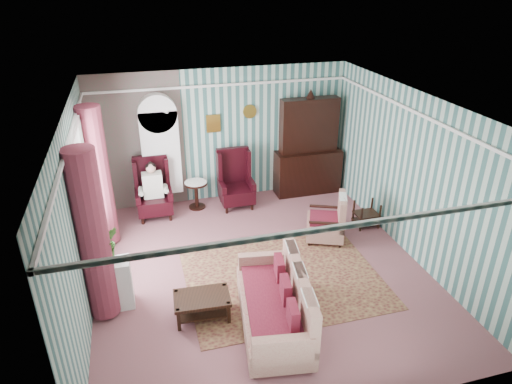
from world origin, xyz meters
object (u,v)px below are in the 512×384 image
object	(u,v)px
dresser_hutch	(309,144)
plant_stand	(113,284)
bookcase	(162,159)
nest_table	(366,214)
floral_armchair	(326,214)
seated_woman	(153,191)
coffee_table	(202,307)
sofa	(273,300)
wingback_left	(153,189)
round_side_table	(196,195)
wingback_right	(236,180)

from	to	relation	value
dresser_hutch	plant_stand	bearing A→B (deg)	-144.92
bookcase	plant_stand	distance (m)	3.39
nest_table	floral_armchair	distance (m)	1.07
seated_woman	coffee_table	world-z (taller)	seated_woman
dresser_hutch	seated_woman	bearing A→B (deg)	-175.59
dresser_hutch	plant_stand	world-z (taller)	dresser_hutch
sofa	wingback_left	bearing A→B (deg)	28.31
round_side_table	floral_armchair	world-z (taller)	floral_armchair
round_side_table	wingback_left	bearing A→B (deg)	-170.54
nest_table	sofa	distance (m)	3.54
wingback_left	sofa	bearing A→B (deg)	-70.25
bookcase	wingback_left	world-z (taller)	bookcase
wingback_right	bookcase	bearing A→B (deg)	165.43
wingback_left	nest_table	xyz separation A→B (m)	(4.07, -1.55, -0.35)
wingback_right	nest_table	world-z (taller)	wingback_right
round_side_table	nest_table	xyz separation A→B (m)	(3.17, -1.70, -0.03)
dresser_hutch	coffee_table	world-z (taller)	dresser_hutch
plant_stand	floral_armchair	bearing A→B (deg)	13.90
dresser_hutch	seated_woman	distance (m)	3.56
seated_woman	nest_table	size ratio (longest dim) A/B	2.19
round_side_table	floral_armchair	size ratio (longest dim) A/B	0.55
seated_woman	floral_armchair	xyz separation A→B (m)	(3.07, -1.79, -0.04)
round_side_table	nest_table	bearing A→B (deg)	-28.20
dresser_hutch	coffee_table	bearing A→B (deg)	-130.08
plant_stand	sofa	size ratio (longest dim) A/B	0.40
floral_armchair	coffee_table	size ratio (longest dim) A/B	1.33
dresser_hutch	floral_armchair	world-z (taller)	dresser_hutch
floral_armchair	seated_woman	bearing A→B (deg)	82.37
dresser_hutch	seated_woman	world-z (taller)	dresser_hutch
bookcase	sofa	xyz separation A→B (m)	(1.13, -4.24, -0.64)
bookcase	round_side_table	distance (m)	1.07
dresser_hutch	coffee_table	size ratio (longest dim) A/B	2.88
nest_table	wingback_right	bearing A→B (deg)	146.25
sofa	coffee_table	world-z (taller)	sofa
round_side_table	floral_armchair	distance (m)	2.92
nest_table	coffee_table	xyz separation A→B (m)	(-3.63, -1.81, -0.08)
round_side_table	sofa	world-z (taller)	sofa
round_side_table	sofa	size ratio (longest dim) A/B	0.30
bookcase	dresser_hutch	size ratio (longest dim) A/B	0.95
bookcase	wingback_left	xyz separation A→B (m)	(-0.25, -0.39, -0.50)
dresser_hutch	floral_armchair	size ratio (longest dim) A/B	2.16
dresser_hutch	sofa	world-z (taller)	dresser_hutch
wingback_right	plant_stand	bearing A→B (deg)	-132.84
wingback_left	round_side_table	world-z (taller)	wingback_left
sofa	nest_table	bearing A→B (deg)	-40.88
nest_table	floral_armchair	world-z (taller)	floral_armchair
dresser_hutch	wingback_left	world-z (taller)	dresser_hutch
wingback_right	plant_stand	distance (m)	3.76
wingback_left	seated_woman	bearing A→B (deg)	0.00
dresser_hutch	round_side_table	size ratio (longest dim) A/B	3.93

